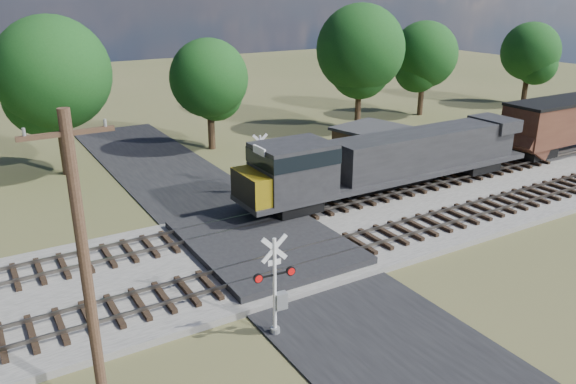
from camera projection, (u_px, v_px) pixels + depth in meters
ground at (269, 253)px, 27.49m from camera, size 160.00×160.00×0.00m
ballast_bed at (415, 209)px, 32.65m from camera, size 140.00×10.00×0.30m
road at (269, 253)px, 27.48m from camera, size 7.00×60.00×0.08m
crossing_panel at (264, 244)px, 27.78m from camera, size 7.00×9.00×0.62m
track_near at (345, 247)px, 27.24m from camera, size 140.00×2.60×0.33m
track_far at (292, 213)px, 31.27m from camera, size 140.00×2.60×0.33m
crossing_signal_near at (277, 294)px, 20.53m from camera, size 1.65×0.37×4.09m
crossing_signal_far at (259, 169)px, 34.85m from camera, size 1.56×0.41×3.90m
utility_pole at (86, 272)px, 15.15m from camera, size 2.33×0.32×9.51m
equipment_shed at (373, 149)px, 39.54m from camera, size 5.48×5.48×3.11m
treeline at (203, 67)px, 43.04m from camera, size 76.13×11.19×11.08m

